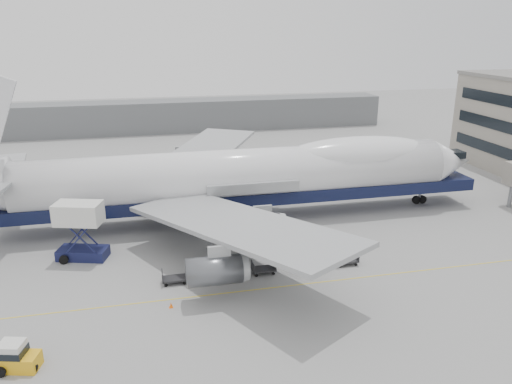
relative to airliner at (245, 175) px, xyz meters
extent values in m
plane|color=gray|center=(-0.64, -12.00, -5.62)|extent=(260.00, 260.00, 0.00)
cube|color=gold|center=(-0.64, -18.00, -5.62)|extent=(60.00, 0.15, 0.01)
cylinder|color=slate|center=(35.36, -4.00, -4.12)|extent=(0.50, 0.50, 3.00)
cube|color=slate|center=(-10.64, 58.00, -2.12)|extent=(110.00, 8.00, 7.00)
cylinder|color=white|center=(-0.64, 0.00, 0.08)|extent=(52.00, 6.40, 6.40)
cube|color=black|center=(0.36, 0.00, -2.48)|extent=(60.00, 5.76, 1.50)
cone|color=white|center=(28.36, 0.00, 0.08)|extent=(6.00, 6.40, 6.40)
ellipsoid|color=white|center=(14.96, 0.00, 1.84)|extent=(20.67, 5.78, 4.56)
cube|color=#9EA0A3|center=(-3.64, -14.28, -0.52)|extent=(20.35, 26.74, 2.26)
cube|color=#9EA0A3|center=(-3.64, 14.28, -0.52)|extent=(20.35, 26.74, 2.26)
cylinder|color=#595B60|center=(-6.64, 19.00, -2.72)|extent=(4.80, 2.60, 2.60)
cylinder|color=#595B60|center=(-0.64, 10.00, -2.72)|extent=(4.80, 2.60, 2.60)
cylinder|color=#595B60|center=(-0.64, -10.00, -2.72)|extent=(4.80, 2.60, 2.60)
cylinder|color=#595B60|center=(-6.64, -19.00, -2.72)|extent=(4.80, 2.60, 2.60)
cylinder|color=slate|center=(24.36, 0.00, -4.37)|extent=(0.36, 0.36, 2.50)
cylinder|color=black|center=(24.36, 0.00, -5.07)|extent=(1.10, 0.45, 1.10)
cylinder|color=slate|center=(-3.64, -3.00, -4.37)|extent=(0.36, 0.36, 2.50)
cylinder|color=black|center=(-3.64, -3.00, -5.07)|extent=(1.10, 0.45, 1.10)
cylinder|color=slate|center=(-3.64, 3.00, -4.37)|extent=(0.36, 0.36, 2.50)
cylinder|color=black|center=(-3.64, 3.00, -5.07)|extent=(1.10, 0.45, 1.10)
cube|color=#161A43|center=(-18.79, -7.50, -5.07)|extent=(5.49, 3.74, 1.10)
cube|color=silver|center=(-18.79, -7.50, -0.62)|extent=(5.16, 3.81, 2.20)
cube|color=#161A43|center=(-18.79, -8.60, -2.82)|extent=(3.46, 1.14, 3.95)
cube|color=#161A43|center=(-18.79, -6.40, -2.82)|extent=(3.46, 1.14, 3.95)
cube|color=slate|center=(-18.79, -5.90, -0.62)|extent=(2.65, 1.84, 0.15)
cylinder|color=black|center=(-20.60, -8.50, -5.17)|extent=(0.90, 0.35, 0.90)
cylinder|color=black|center=(-20.60, -6.50, -5.17)|extent=(0.90, 0.35, 0.90)
cylinder|color=black|center=(-16.99, -8.50, -5.17)|extent=(0.90, 0.35, 0.90)
cylinder|color=black|center=(-16.99, -6.50, -5.17)|extent=(0.90, 0.35, 0.90)
cube|color=#F0AE16|center=(-21.52, -25.09, -5.06)|extent=(3.19, 2.24, 1.13)
cube|color=silver|center=(-21.82, -25.01, -4.03)|extent=(1.97, 1.82, 1.03)
cube|color=black|center=(-21.82, -25.01, -4.23)|extent=(2.09, 1.95, 0.52)
cylinder|color=black|center=(-22.55, -25.76, -5.26)|extent=(0.72, 0.31, 0.72)
cylinder|color=black|center=(-22.55, -24.42, -5.26)|extent=(0.72, 0.31, 0.72)
cylinder|color=black|center=(-20.49, -25.76, -5.26)|extent=(0.72, 0.31, 0.72)
cylinder|color=black|center=(-20.49, -24.42, -5.26)|extent=(0.72, 0.31, 0.72)
cone|color=#FF640D|center=(-10.50, -19.35, -5.38)|extent=(0.32, 0.32, 0.49)
cube|color=#FF640D|center=(-10.50, -19.35, -5.61)|extent=(0.34, 0.34, 0.03)
cube|color=#2D2D30|center=(-9.88, -15.01, -5.17)|extent=(2.30, 1.35, 0.18)
cube|color=#2D2D30|center=(-10.98, -15.01, -4.77)|extent=(0.08, 1.35, 0.90)
cube|color=#2D2D30|center=(-8.78, -15.01, -4.77)|extent=(0.08, 1.35, 0.90)
cylinder|color=black|center=(-10.73, -15.56, -5.47)|extent=(0.30, 0.12, 0.30)
cylinder|color=black|center=(-10.73, -14.46, -5.47)|extent=(0.30, 0.12, 0.30)
cylinder|color=black|center=(-9.03, -15.56, -5.47)|extent=(0.30, 0.12, 0.30)
cylinder|color=black|center=(-9.03, -14.46, -5.47)|extent=(0.30, 0.12, 0.30)
cube|color=#2D2D30|center=(-5.56, -15.01, -5.17)|extent=(2.30, 1.35, 0.18)
cube|color=#2D2D30|center=(-6.66, -15.01, -4.77)|extent=(0.08, 1.35, 0.90)
cube|color=#2D2D30|center=(-4.46, -15.01, -4.77)|extent=(0.08, 1.35, 0.90)
cylinder|color=black|center=(-6.41, -15.56, -5.47)|extent=(0.30, 0.12, 0.30)
cylinder|color=black|center=(-6.41, -14.46, -5.47)|extent=(0.30, 0.12, 0.30)
cylinder|color=black|center=(-4.71, -15.56, -5.47)|extent=(0.30, 0.12, 0.30)
cylinder|color=black|center=(-4.71, -14.46, -5.47)|extent=(0.30, 0.12, 0.30)
cube|color=#2D2D30|center=(-1.23, -15.01, -5.17)|extent=(2.30, 1.35, 0.18)
cube|color=#2D2D30|center=(-2.33, -15.01, -4.77)|extent=(0.08, 1.35, 0.90)
cube|color=#2D2D30|center=(-0.13, -15.01, -4.77)|extent=(0.08, 1.35, 0.90)
cylinder|color=black|center=(-2.08, -15.56, -5.47)|extent=(0.30, 0.12, 0.30)
cylinder|color=black|center=(-2.08, -14.46, -5.47)|extent=(0.30, 0.12, 0.30)
cylinder|color=black|center=(-0.38, -15.56, -5.47)|extent=(0.30, 0.12, 0.30)
cylinder|color=black|center=(-0.38, -14.46, -5.47)|extent=(0.30, 0.12, 0.30)
cube|color=#2D2D30|center=(3.10, -15.01, -5.17)|extent=(2.30, 1.35, 0.18)
cube|color=#2D2D30|center=(2.00, -15.01, -4.77)|extent=(0.08, 1.35, 0.90)
cube|color=#2D2D30|center=(4.20, -15.01, -4.77)|extent=(0.08, 1.35, 0.90)
cylinder|color=black|center=(2.25, -15.56, -5.47)|extent=(0.30, 0.12, 0.30)
cylinder|color=black|center=(2.25, -14.46, -5.47)|extent=(0.30, 0.12, 0.30)
cylinder|color=black|center=(3.95, -15.56, -5.47)|extent=(0.30, 0.12, 0.30)
cylinder|color=black|center=(3.95, -14.46, -5.47)|extent=(0.30, 0.12, 0.30)
cube|color=#2D2D30|center=(7.42, -15.01, -5.17)|extent=(2.30, 1.35, 0.18)
cube|color=#2D2D30|center=(6.32, -15.01, -4.77)|extent=(0.08, 1.35, 0.90)
cube|color=#2D2D30|center=(8.52, -15.01, -4.77)|extent=(0.08, 1.35, 0.90)
cylinder|color=black|center=(6.57, -15.56, -5.47)|extent=(0.30, 0.12, 0.30)
cylinder|color=black|center=(6.57, -14.46, -5.47)|extent=(0.30, 0.12, 0.30)
cylinder|color=black|center=(8.27, -15.56, -5.47)|extent=(0.30, 0.12, 0.30)
cylinder|color=black|center=(8.27, -14.46, -5.47)|extent=(0.30, 0.12, 0.30)
camera|label=1|loc=(-11.78, -57.67, 17.40)|focal=35.00mm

